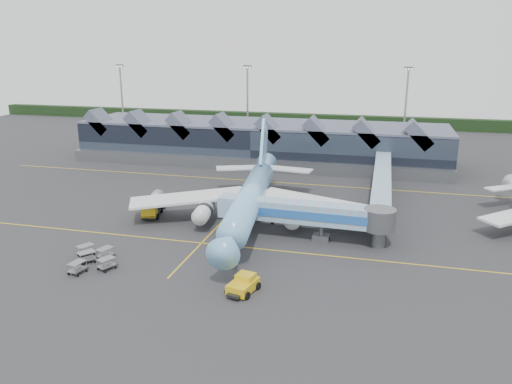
% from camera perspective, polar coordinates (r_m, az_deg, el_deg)
% --- Properties ---
extents(ground, '(260.00, 260.00, 0.00)m').
position_cam_1_polar(ground, '(80.56, -4.25, -3.76)').
color(ground, '#252527').
rests_on(ground, ground).
extents(taxi_stripes, '(120.00, 60.00, 0.01)m').
position_cam_1_polar(taxi_stripes, '(89.57, -2.22, -1.65)').
color(taxi_stripes, gold).
rests_on(taxi_stripes, ground).
extents(tree_line_far, '(260.00, 4.00, 4.00)m').
position_cam_1_polar(tree_line_far, '(185.04, 6.74, 8.21)').
color(tree_line_far, black).
rests_on(tree_line_far, ground).
extents(terminal, '(90.00, 22.25, 12.52)m').
position_cam_1_polar(terminal, '(124.68, 0.44, 5.79)').
color(terminal, black).
rests_on(terminal, ground).
extents(light_masts, '(132.40, 42.56, 22.45)m').
position_cam_1_polar(light_masts, '(135.30, 13.01, 9.46)').
color(light_masts, gray).
rests_on(light_masts, ground).
extents(main_airliner, '(40.40, 46.78, 15.03)m').
position_cam_1_polar(main_airliner, '(80.44, -0.53, -0.44)').
color(main_airliner, '#6EB1DE').
rests_on(main_airliner, ground).
extents(jet_bridge, '(26.11, 4.89, 5.80)m').
position_cam_1_polar(jet_bridge, '(73.39, 6.68, -2.56)').
color(jet_bridge, '#7EB2D2').
rests_on(jet_bridge, ground).
extents(fuel_truck, '(4.36, 9.55, 3.19)m').
position_cam_1_polar(fuel_truck, '(87.21, -11.58, -1.25)').
color(fuel_truck, black).
rests_on(fuel_truck, ground).
extents(pushback_tug, '(3.64, 4.93, 2.02)m').
position_cam_1_polar(pushback_tug, '(59.05, -1.47, -10.53)').
color(pushback_tug, gold).
rests_on(pushback_tug, ground).
extents(baggage_carts, '(7.36, 7.64, 1.52)m').
position_cam_1_polar(baggage_carts, '(69.53, -18.19, -7.15)').
color(baggage_carts, gray).
rests_on(baggage_carts, ground).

